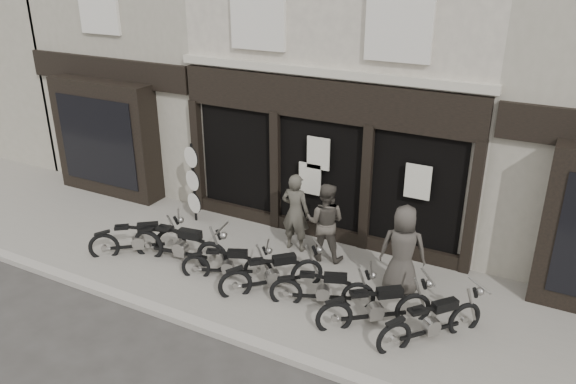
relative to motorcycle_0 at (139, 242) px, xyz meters
The scene contains 17 objects.
ground_plane 3.26m from the motorcycle_0, ahead, with size 90.00×90.00×0.00m, color #2D2B28.
pavement 3.31m from the motorcycle_0, 11.52° to the left, with size 30.00×4.20×0.12m, color slate.
kerb 3.57m from the motorcycle_0, 24.82° to the right, with size 30.00×0.25×0.13m, color gray.
central_building 7.52m from the motorcycle_0, 60.52° to the left, with size 7.30×6.22×8.34m.
neighbour_left 7.41m from the motorcycle_0, 118.92° to the left, with size 5.60×6.73×8.34m.
filler_left 13.19m from the motorcycle_0, 152.95° to the left, with size 11.00×6.00×8.20m, color gray.
motorcycle_0 is the anchor object (origin of this frame).
motorcycle_1 1.09m from the motorcycle_0, ahead, with size 2.34×0.69×1.12m.
motorcycle_2 2.35m from the motorcycle_0, ahead, with size 1.81×1.02×0.92m.
motorcycle_3 3.41m from the motorcycle_0, ahead, with size 1.73×1.69×1.04m.
motorcycle_4 4.52m from the motorcycle_0, ahead, with size 1.93×1.03×0.98m.
motorcycle_5 5.63m from the motorcycle_0, ahead, with size 1.86×1.56×1.05m.
motorcycle_6 6.64m from the motorcycle_0, ahead, with size 1.58×1.79×1.03m.
man_left 3.60m from the motorcycle_0, 31.38° to the left, with size 0.67×0.44×1.84m, color #3F3C34.
man_centre 4.23m from the motorcycle_0, 24.83° to the left, with size 0.87×0.68×1.79m, color #3F3933.
man_right 5.86m from the motorcycle_0, 12.55° to the left, with size 0.91×0.59×1.86m, color #38332E.
advert_sign_post 2.06m from the motorcycle_0, 86.76° to the left, with size 0.51×0.34×2.17m.
Camera 1 is at (4.99, -8.05, 6.42)m, focal length 35.00 mm.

